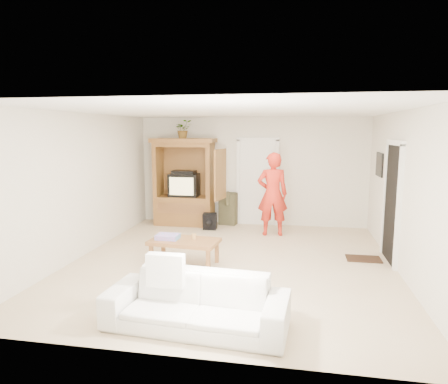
% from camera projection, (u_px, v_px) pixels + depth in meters
% --- Properties ---
extents(floor, '(6.00, 6.00, 0.00)m').
position_uv_depth(floor, '(231.00, 262.00, 6.97)').
color(floor, tan).
rests_on(floor, ground).
extents(ceiling, '(6.00, 6.00, 0.00)m').
position_uv_depth(ceiling, '(232.00, 111.00, 6.57)').
color(ceiling, white).
rests_on(ceiling, floor).
extents(wall_back, '(5.50, 0.00, 5.50)m').
position_uv_depth(wall_back, '(252.00, 171.00, 9.69)').
color(wall_back, silver).
rests_on(wall_back, floor).
extents(wall_front, '(5.50, 0.00, 5.50)m').
position_uv_depth(wall_front, '(182.00, 233.00, 3.85)').
color(wall_front, silver).
rests_on(wall_front, floor).
extents(wall_left, '(0.00, 6.00, 6.00)m').
position_uv_depth(wall_left, '(83.00, 185.00, 7.26)').
color(wall_left, silver).
rests_on(wall_left, floor).
extents(wall_right, '(0.00, 6.00, 6.00)m').
position_uv_depth(wall_right, '(404.00, 193.00, 6.28)').
color(wall_right, silver).
rests_on(wall_right, floor).
extents(armoire, '(1.82, 1.14, 2.10)m').
position_uv_depth(armoire, '(185.00, 188.00, 9.70)').
color(armoire, brown).
rests_on(armoire, floor).
extents(door_back, '(0.85, 0.05, 2.04)m').
position_uv_depth(door_back, '(257.00, 183.00, 9.67)').
color(door_back, white).
rests_on(door_back, floor).
extents(doorway_right, '(0.05, 0.90, 2.04)m').
position_uv_depth(doorway_right, '(392.00, 204.00, 6.91)').
color(doorway_right, black).
rests_on(doorway_right, floor).
extents(framed_picture, '(0.03, 0.60, 0.48)m').
position_uv_depth(framed_picture, '(380.00, 165.00, 8.08)').
color(framed_picture, black).
rests_on(framed_picture, wall_right).
extents(doormat, '(0.60, 0.40, 0.02)m').
position_uv_depth(doormat, '(364.00, 259.00, 7.14)').
color(doormat, '#382316').
rests_on(doormat, floor).
extents(plant, '(0.51, 0.50, 0.43)m').
position_uv_depth(plant, '(183.00, 129.00, 9.46)').
color(plant, '#4C7238').
rests_on(plant, armoire).
extents(man, '(0.73, 0.54, 1.82)m').
position_uv_depth(man, '(272.00, 194.00, 8.69)').
color(man, red).
rests_on(man, floor).
extents(sofa, '(2.16, 0.98, 0.62)m').
position_uv_depth(sofa, '(196.00, 302.00, 4.62)').
color(sofa, silver).
rests_on(sofa, floor).
extents(coffee_table, '(1.22, 0.74, 0.43)m').
position_uv_depth(coffee_table, '(184.00, 243.00, 6.83)').
color(coffee_table, brown).
rests_on(coffee_table, floor).
extents(towel, '(0.39, 0.29, 0.08)m').
position_uv_depth(towel, '(168.00, 237.00, 6.86)').
color(towel, '#E94DB9').
rests_on(towel, coffee_table).
extents(candle, '(0.08, 0.08, 0.10)m').
position_uv_depth(candle, '(194.00, 237.00, 6.83)').
color(candle, tan).
rests_on(candle, coffee_table).
extents(backpack_black, '(0.31, 0.19, 0.38)m').
position_uv_depth(backpack_black, '(210.00, 222.00, 9.25)').
color(backpack_black, black).
rests_on(backpack_black, floor).
extents(backpack_olive, '(0.45, 0.36, 0.78)m').
position_uv_depth(backpack_olive, '(228.00, 209.00, 9.77)').
color(backpack_olive, '#47442B').
rests_on(backpack_olive, floor).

